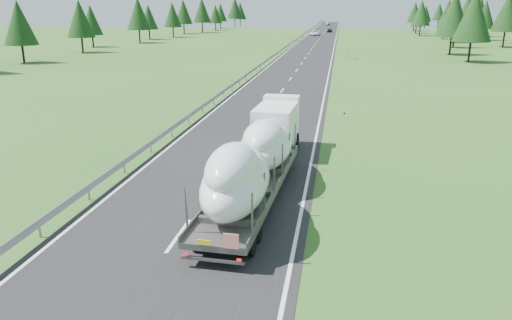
% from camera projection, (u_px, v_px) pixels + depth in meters
% --- Properties ---
extents(road_surface, '(10.00, 400.00, 0.02)m').
position_uv_depth(road_surface, '(312.00, 49.00, 105.45)').
color(road_surface, black).
rests_on(road_surface, ground).
extents(guardrail, '(0.10, 400.00, 0.76)m').
position_uv_depth(guardrail, '(287.00, 46.00, 106.05)').
color(guardrail, slate).
rests_on(guardrail, ground).
extents(marker_posts, '(0.13, 350.08, 1.00)m').
position_uv_depth(marker_posts, '(343.00, 33.00, 156.13)').
color(marker_posts, silver).
rests_on(marker_posts, ground).
extents(highway_sign, '(0.08, 0.90, 2.60)m').
position_uv_depth(highway_sign, '(348.00, 48.00, 84.94)').
color(highway_sign, slate).
rests_on(highway_sign, ground).
extents(tree_line_left, '(14.73, 260.14, 12.53)m').
position_uv_depth(tree_line_left, '(118.00, 15.00, 110.49)').
color(tree_line_left, black).
rests_on(tree_line_left, ground).
extents(boat_truck, '(3.04, 17.39, 3.77)m').
position_uv_depth(boat_truck, '(258.00, 152.00, 23.88)').
color(boat_truck, white).
rests_on(boat_truck, ground).
extents(distant_van, '(3.11, 5.90, 1.58)m').
position_uv_depth(distant_van, '(315.00, 33.00, 153.56)').
color(distant_van, white).
rests_on(distant_van, ground).
extents(distant_car_dark, '(1.93, 4.18, 1.39)m').
position_uv_depth(distant_car_dark, '(330.00, 30.00, 174.00)').
color(distant_car_dark, black).
rests_on(distant_car_dark, ground).
extents(distant_car_blue, '(2.16, 4.96, 1.59)m').
position_uv_depth(distant_car_blue, '(328.00, 24.00, 236.79)').
color(distant_car_blue, '#16283F').
rests_on(distant_car_blue, ground).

